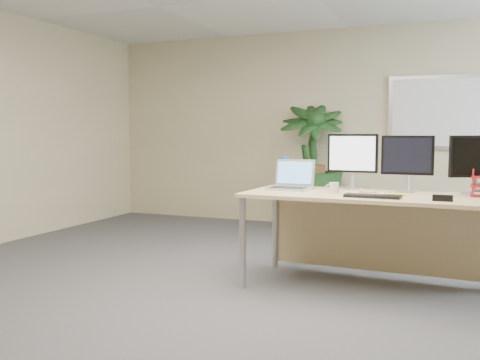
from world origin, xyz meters
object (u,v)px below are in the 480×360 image
at_px(desk, 374,213).
at_px(monitor_left, 353,158).
at_px(monitor_right, 407,160).
at_px(laptop, 291,182).
at_px(floor_plant, 310,173).

bearing_deg(desk, monitor_left, 135.87).
relative_size(desk, monitor_right, 4.41).
bearing_deg(monitor_right, laptop, -171.76).
height_order(monitor_right, laptop, monitor_right).
height_order(desk, monitor_left, monitor_left).
xyz_separation_m(desk, monitor_right, (0.24, 0.16, 0.44)).
bearing_deg(monitor_left, laptop, -158.46).
xyz_separation_m(monitor_left, laptop, (-0.50, -0.20, -0.22)).
height_order(monitor_left, laptop, monitor_left).
distance_m(floor_plant, laptop, 2.55).
height_order(desk, floor_plant, floor_plant).
bearing_deg(laptop, floor_plant, 101.08).
height_order(desk, laptop, laptop).
bearing_deg(floor_plant, monitor_left, -66.79).
height_order(floor_plant, laptop, floor_plant).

